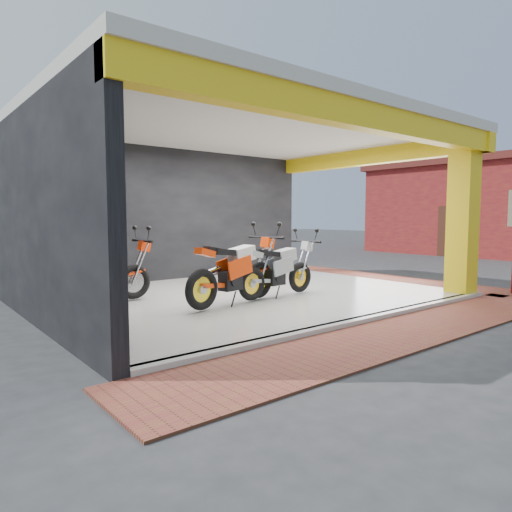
% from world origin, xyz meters
% --- Properties ---
extents(ground, '(80.00, 80.00, 0.00)m').
position_xyz_m(ground, '(0.00, 0.00, 0.00)').
color(ground, '#2D2D30').
rests_on(ground, ground).
extents(showroom_floor, '(8.00, 6.00, 0.10)m').
position_xyz_m(showroom_floor, '(0.00, 2.00, 0.05)').
color(showroom_floor, silver).
rests_on(showroom_floor, ground).
extents(showroom_ceiling, '(8.40, 6.40, 0.20)m').
position_xyz_m(showroom_ceiling, '(0.00, 2.00, 3.60)').
color(showroom_ceiling, beige).
rests_on(showroom_ceiling, corner_column).
extents(back_wall, '(8.20, 0.20, 3.50)m').
position_xyz_m(back_wall, '(0.00, 5.10, 1.75)').
color(back_wall, black).
rests_on(back_wall, ground).
extents(left_wall, '(0.20, 6.20, 3.50)m').
position_xyz_m(left_wall, '(-4.10, 2.00, 1.75)').
color(left_wall, black).
rests_on(left_wall, ground).
extents(corner_column, '(0.50, 0.50, 3.50)m').
position_xyz_m(corner_column, '(3.75, -0.75, 1.75)').
color(corner_column, yellow).
rests_on(corner_column, ground).
extents(header_beam_front, '(8.40, 0.30, 0.40)m').
position_xyz_m(header_beam_front, '(0.00, -1.00, 3.30)').
color(header_beam_front, yellow).
rests_on(header_beam_front, corner_column).
extents(header_beam_right, '(0.30, 6.40, 0.40)m').
position_xyz_m(header_beam_right, '(4.00, 2.00, 3.30)').
color(header_beam_right, yellow).
rests_on(header_beam_right, corner_column).
extents(floor_kerb, '(8.00, 0.20, 0.10)m').
position_xyz_m(floor_kerb, '(0.00, -1.02, 0.05)').
color(floor_kerb, silver).
rests_on(floor_kerb, ground).
extents(paver_front, '(9.00, 1.40, 0.03)m').
position_xyz_m(paver_front, '(0.00, -1.80, 0.01)').
color(paver_front, brown).
rests_on(paver_front, ground).
extents(paver_right, '(1.40, 7.00, 0.03)m').
position_xyz_m(paver_right, '(4.80, 2.00, 0.01)').
color(paver_right, brown).
rests_on(paver_right, ground).
extents(moto_hero, '(2.53, 1.33, 1.47)m').
position_xyz_m(moto_hero, '(-0.24, 1.31, 0.84)').
color(moto_hero, '#F0390A').
rests_on(moto_hero, showroom_floor).
extents(moto_row_a, '(2.24, 0.98, 1.33)m').
position_xyz_m(moto_row_a, '(0.87, 1.31, 0.77)').
color(moto_row_a, '#A2A5AA').
rests_on(moto_row_a, showroom_floor).
extents(moto_row_b, '(2.29, 0.85, 1.40)m').
position_xyz_m(moto_row_b, '(-2.24, 2.76, 0.80)').
color(moto_row_b, '#F5340A').
rests_on(moto_row_b, showroom_floor).
extents(moto_row_d, '(2.18, 1.09, 1.28)m').
position_xyz_m(moto_row_d, '(-2.25, 4.45, 0.74)').
color(moto_row_d, black).
rests_on(moto_row_d, showroom_floor).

